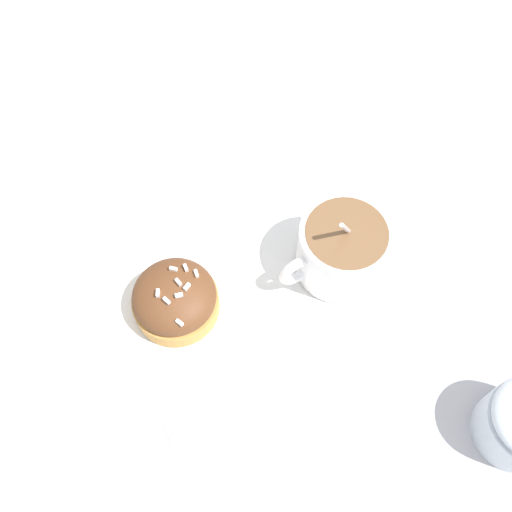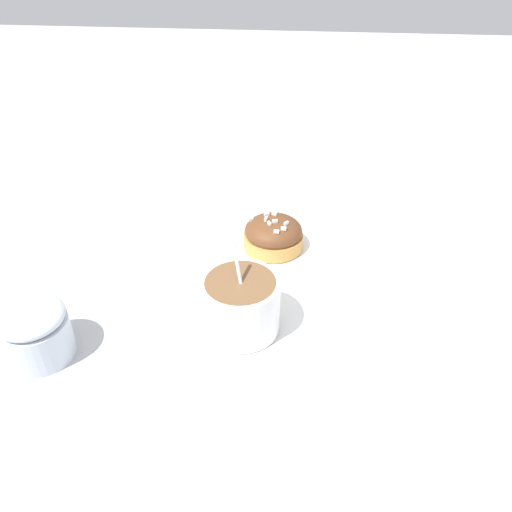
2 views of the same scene
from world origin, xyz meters
TOP-DOWN VIEW (x-y plane):
  - ground_plane at (0.00, 0.00)m, footprint 3.00×3.00m
  - paper_napkin at (0.00, 0.00)m, footprint 0.27×0.25m
  - coffee_cup at (0.08, -0.01)m, footprint 0.11×0.09m
  - frosted_pastry at (-0.08, 0.01)m, footprint 0.08×0.08m
  - sugar_bowl at (0.14, -0.22)m, footprint 0.07×0.07m

SIDE VIEW (x-z plane):
  - ground_plane at x=0.00m, z-range 0.00..0.00m
  - paper_napkin at x=0.00m, z-range 0.00..0.00m
  - frosted_pastry at x=-0.08m, z-range 0.00..0.05m
  - sugar_bowl at x=0.14m, z-range 0.00..0.07m
  - coffee_cup at x=0.08m, z-range -0.01..0.09m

